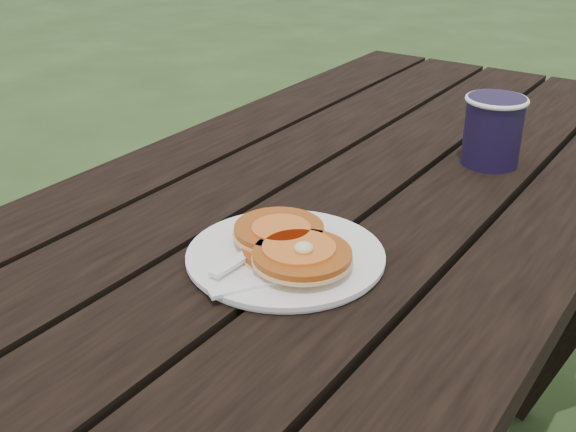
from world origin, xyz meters
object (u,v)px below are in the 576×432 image
Objects in this scene: plate at (286,257)px; coffee_cup at (493,127)px; picnic_table at (310,412)px; pancake_stack at (291,246)px.

coffee_cup is at bearing 78.05° from plate.
picnic_table is 10.23× the size of pancake_stack.
pancake_stack is at bearing -13.90° from plate.
picnic_table is 0.42m from plate.
coffee_cup reaches higher than plate.
picnic_table is at bearing 112.48° from pancake_stack.
coffee_cup is at bearing 63.22° from picnic_table.
plate is 0.47m from coffee_cup.
coffee_cup is (0.10, 0.45, 0.06)m from plate.
picnic_table is 0.56m from coffee_cup.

